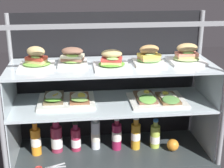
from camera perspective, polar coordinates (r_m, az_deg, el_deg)
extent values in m
cube|color=#252225|center=(2.21, 0.00, -12.60)|extent=(6.00, 6.00, 0.02)
cube|color=#31383A|center=(2.20, 0.00, -11.89)|extent=(1.26, 0.47, 0.04)
cylinder|color=gray|center=(1.83, -18.67, -4.49)|extent=(0.03, 0.03, 0.90)
cylinder|color=gray|center=(2.24, -16.52, 0.02)|extent=(0.03, 0.03, 0.90)
cylinder|color=gray|center=(2.36, 14.38, 1.16)|extent=(0.03, 0.03, 0.90)
cube|color=gray|center=(1.68, 0.89, 9.98)|extent=(1.23, 0.02, 0.02)
cube|color=black|center=(2.22, -0.70, 1.25)|extent=(1.20, 0.01, 0.86)
cube|color=silver|center=(2.13, -16.36, -8.12)|extent=(0.01, 0.41, 0.33)
cube|color=silver|center=(2.25, 15.41, -6.51)|extent=(0.01, 0.41, 0.33)
cube|color=silver|center=(2.04, 0.00, -3.32)|extent=(1.22, 0.43, 0.01)
cube|color=silver|center=(2.02, -17.11, -0.83)|extent=(0.01, 0.41, 0.22)
cube|color=silver|center=(2.14, 16.08, 0.44)|extent=(0.01, 0.41, 0.22)
cube|color=silver|center=(1.96, 0.00, 3.08)|extent=(1.22, 0.43, 0.01)
cube|color=white|center=(1.96, -12.74, 3.03)|extent=(0.20, 0.20, 0.01)
ellipsoid|color=#6DA941|center=(1.96, -12.77, 3.45)|extent=(0.16, 0.13, 0.02)
cube|color=#E0C27C|center=(1.95, -12.80, 3.78)|extent=(0.12, 0.11, 0.02)
cube|color=#BC3F2B|center=(1.95, -12.84, 4.33)|extent=(0.13, 0.11, 0.02)
ellipsoid|color=#A1D15E|center=(1.92, -12.96, 4.48)|extent=(0.07, 0.05, 0.02)
ellipsoid|color=tan|center=(1.94, -12.93, 5.44)|extent=(0.13, 0.11, 0.06)
cube|color=white|center=(1.97, -6.73, 3.52)|extent=(0.17, 0.17, 0.02)
ellipsoid|color=#73A447|center=(1.97, -6.75, 4.00)|extent=(0.12, 0.10, 0.02)
cube|color=#93654F|center=(1.96, -6.76, 4.32)|extent=(0.14, 0.11, 0.02)
cube|color=beige|center=(1.96, -6.78, 4.79)|extent=(0.14, 0.12, 0.01)
ellipsoid|color=#89C349|center=(1.92, -6.79, 4.84)|extent=(0.08, 0.05, 0.02)
ellipsoid|color=brown|center=(1.95, -6.81, 5.62)|extent=(0.15, 0.12, 0.04)
cube|color=white|center=(1.90, -0.05, 2.99)|extent=(0.20, 0.20, 0.01)
ellipsoid|color=#559B2F|center=(1.90, -0.05, 3.47)|extent=(0.15, 0.13, 0.02)
cube|color=#E0C67D|center=(1.89, -0.05, 3.79)|extent=(0.13, 0.11, 0.02)
cube|color=#CA3F38|center=(1.89, -0.05, 4.29)|extent=(0.13, 0.11, 0.02)
ellipsoid|color=#95D06C|center=(1.85, 0.09, 4.33)|extent=(0.07, 0.04, 0.01)
ellipsoid|color=tan|center=(1.88, -0.05, 5.20)|extent=(0.13, 0.11, 0.05)
cube|color=white|center=(1.99, 6.29, 3.70)|extent=(0.18, 0.18, 0.02)
ellipsoid|color=#7AC15C|center=(1.99, 6.31, 4.19)|extent=(0.14, 0.12, 0.02)
cube|color=tan|center=(1.99, 6.32, 4.49)|extent=(0.13, 0.11, 0.02)
cube|color=#F5D34C|center=(1.98, 6.34, 4.97)|extent=(0.14, 0.11, 0.02)
ellipsoid|color=#A4C169|center=(1.94, 6.59, 5.05)|extent=(0.07, 0.05, 0.01)
ellipsoid|color=#AF844F|center=(1.97, 6.37, 5.93)|extent=(0.14, 0.11, 0.05)
cube|color=white|center=(2.06, 12.54, 3.84)|extent=(0.20, 0.20, 0.02)
ellipsoid|color=#A3C673|center=(2.05, 12.57, 4.31)|extent=(0.16, 0.13, 0.02)
cube|color=tan|center=(2.05, 12.60, 4.61)|extent=(0.13, 0.08, 0.02)
cube|color=#E28269|center=(2.04, 12.63, 5.09)|extent=(0.13, 0.08, 0.02)
ellipsoid|color=#95CC5E|center=(2.01, 12.95, 5.21)|extent=(0.07, 0.03, 0.01)
ellipsoid|color=tan|center=(2.04, 12.71, 6.08)|extent=(0.13, 0.08, 0.06)
cube|color=white|center=(2.05, -7.80, -2.91)|extent=(0.34, 0.27, 0.02)
cube|color=brown|center=(2.07, -9.93, -2.32)|extent=(0.12, 0.22, 0.01)
ellipsoid|color=#63B138|center=(2.01, -10.04, -2.67)|extent=(0.12, 0.12, 0.04)
ellipsoid|color=silver|center=(2.07, -9.95, -1.97)|extent=(0.10, 0.17, 0.01)
cylinder|color=yellow|center=(2.05, -9.68, -1.82)|extent=(0.05, 0.05, 0.02)
cube|color=brown|center=(2.04, -5.61, -2.42)|extent=(0.12, 0.19, 0.01)
ellipsoid|color=#80AD4F|center=(1.98, -5.58, -2.69)|extent=(0.13, 0.12, 0.03)
ellipsoid|color=beige|center=(2.04, -5.62, -2.09)|extent=(0.10, 0.15, 0.01)
cylinder|color=yellow|center=(2.02, -5.25, -1.99)|extent=(0.05, 0.05, 0.02)
cube|color=white|center=(2.07, 7.67, -2.73)|extent=(0.34, 0.27, 0.01)
cube|color=brown|center=(2.07, 5.72, -2.26)|extent=(0.12, 0.21, 0.01)
ellipsoid|color=#67A845|center=(2.01, 6.11, -2.59)|extent=(0.12, 0.12, 0.03)
ellipsoid|color=#E7F1C4|center=(2.07, 5.73, -1.90)|extent=(0.10, 0.17, 0.02)
cylinder|color=yellow|center=(2.09, 5.95, -1.37)|extent=(0.05, 0.04, 0.01)
cube|color=brown|center=(2.07, 9.56, -2.39)|extent=(0.12, 0.20, 0.01)
ellipsoid|color=#598F44|center=(2.02, 10.04, -2.67)|extent=(0.12, 0.12, 0.03)
ellipsoid|color=#EEE8C9|center=(2.07, 9.58, -2.05)|extent=(0.10, 0.16, 0.01)
cylinder|color=yellow|center=(2.09, 9.12, -1.53)|extent=(0.05, 0.05, 0.01)
cylinder|color=orange|center=(2.17, -12.88, -9.62)|extent=(0.06, 0.06, 0.17)
cylinder|color=silver|center=(2.16, -12.89, -9.52)|extent=(0.06, 0.06, 0.06)
cylinder|color=orange|center=(2.12, -13.10, -7.05)|extent=(0.03, 0.03, 0.04)
cylinder|color=black|center=(2.10, -13.16, -6.33)|extent=(0.03, 0.03, 0.01)
cylinder|color=#932944|center=(2.18, -9.46, -9.28)|extent=(0.07, 0.07, 0.17)
cylinder|color=silver|center=(2.19, -9.43, -9.77)|extent=(0.07, 0.07, 0.07)
cylinder|color=#921F44|center=(2.13, -9.61, -6.77)|extent=(0.04, 0.04, 0.04)
cylinder|color=silver|center=(2.12, -9.65, -6.08)|extent=(0.05, 0.05, 0.01)
cylinder|color=#A22441|center=(2.18, -6.21, -9.43)|extent=(0.06, 0.06, 0.15)
cylinder|color=silver|center=(2.19, -6.19, -9.89)|extent=(0.06, 0.06, 0.06)
cylinder|color=#95244B|center=(2.13, -6.30, -7.27)|extent=(0.03, 0.03, 0.04)
cylinder|color=black|center=(2.12, -6.32, -6.69)|extent=(0.03, 0.03, 0.01)
cylinder|color=white|center=(2.18, -2.83, -8.74)|extent=(0.06, 0.06, 0.19)
cylinder|color=silver|center=(2.18, -2.83, -8.98)|extent=(0.06, 0.06, 0.06)
cylinder|color=white|center=(2.13, -2.88, -6.08)|extent=(0.03, 0.03, 0.04)
cylinder|color=#316AB9|center=(2.12, -2.89, -5.48)|extent=(0.04, 0.04, 0.01)
cylinder|color=#931B44|center=(2.17, 0.80, -9.01)|extent=(0.06, 0.06, 0.17)
cylinder|color=silver|center=(2.17, 0.80, -8.81)|extent=(0.06, 0.06, 0.06)
cylinder|color=#97253F|center=(2.12, 0.81, -6.58)|extent=(0.03, 0.03, 0.03)
cylinder|color=silver|center=(2.11, 0.81, -6.07)|extent=(0.03, 0.03, 0.01)
cylinder|color=gold|center=(2.18, 4.07, -8.94)|extent=(0.06, 0.06, 0.17)
cylinder|color=white|center=(2.18, 4.07, -8.84)|extent=(0.06, 0.06, 0.05)
cylinder|color=gold|center=(2.13, 4.13, -6.46)|extent=(0.03, 0.03, 0.04)
cylinder|color=white|center=(2.12, 4.15, -5.85)|extent=(0.04, 0.04, 0.01)
cylinder|color=#B6CD4B|center=(2.21, 7.38, -8.91)|extent=(0.06, 0.06, 0.15)
cylinder|color=white|center=(2.22, 7.36, -9.30)|extent=(0.06, 0.06, 0.05)
cylinder|color=#B2C950|center=(2.17, 7.48, -6.78)|extent=(0.03, 0.03, 0.03)
cylinder|color=#3270B8|center=(2.16, 7.51, -6.21)|extent=(0.03, 0.03, 0.01)
sphere|color=orange|center=(2.21, 10.36, -10.24)|extent=(0.08, 0.08, 0.08)
cube|color=silver|center=(2.07, -9.72, -13.63)|extent=(0.12, 0.06, 0.00)
cube|color=silver|center=(2.05, -9.65, -13.85)|extent=(0.12, 0.01, 0.00)
torus|color=red|center=(2.06, -12.47, -13.89)|extent=(0.04, 0.04, 0.01)
cylinder|color=silver|center=(2.05, -10.89, -13.85)|extent=(0.01, 0.01, 0.01)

